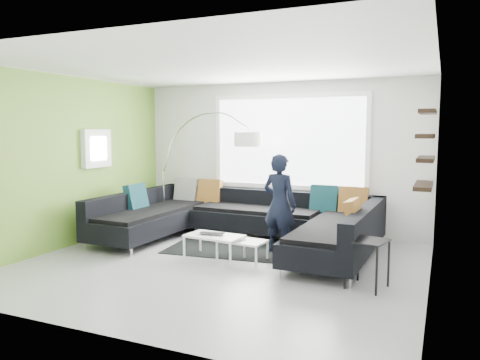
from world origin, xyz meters
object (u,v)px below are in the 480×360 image
side_table (367,264)px  coffee_table (228,247)px  arc_lamp (163,172)px  person (280,204)px  sectional_sofa (237,222)px  laptop (211,235)px

side_table → coffee_table: bearing=167.0°
arc_lamp → person: bearing=-8.4°
side_table → person: 1.95m
sectional_sofa → person: size_ratio=2.85×
side_table → laptop: 2.37m
coffee_table → arc_lamp: 2.65m
laptop → side_table: bearing=-19.2°
side_table → laptop: bearing=170.6°
sectional_sofa → laptop: 0.84m
arc_lamp → laptop: arc_lamp is taller
sectional_sofa → arc_lamp: size_ratio=1.97×
side_table → sectional_sofa: bearing=151.8°
person → laptop: 1.19m
side_table → laptop: side_table is taller
sectional_sofa → laptop: size_ratio=10.75×
sectional_sofa → person: person is taller
coffee_table → side_table: 2.15m
sectional_sofa → person: 0.85m
coffee_table → person: bearing=53.6°
coffee_table → side_table: bearing=-7.8°
coffee_table → arc_lamp: (-2.03, 1.42, 0.95)m
coffee_table → arc_lamp: bearing=150.3°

